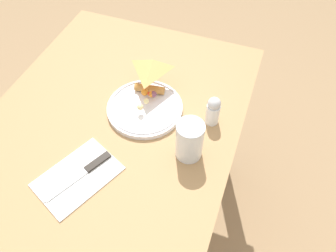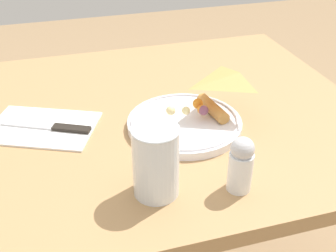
# 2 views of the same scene
# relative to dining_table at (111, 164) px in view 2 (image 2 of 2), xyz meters

# --- Properties ---
(dining_table) EXTENTS (1.08, 0.72, 0.73)m
(dining_table) POSITION_rel_dining_table_xyz_m (0.00, 0.00, 0.00)
(dining_table) COLOR #A87F51
(dining_table) RESTS_ON ground_plane
(plate_pizza) EXTENTS (0.22, 0.22, 0.05)m
(plate_pizza) POSITION_rel_dining_table_xyz_m (-0.14, 0.07, 0.13)
(plate_pizza) COLOR white
(plate_pizza) RESTS_ON dining_table
(milk_glass) EXTENTS (0.07, 0.07, 0.12)m
(milk_glass) POSITION_rel_dining_table_xyz_m (-0.04, 0.24, 0.17)
(milk_glass) COLOR white
(milk_glass) RESTS_ON dining_table
(napkin_folded) EXTENTS (0.24, 0.21, 0.00)m
(napkin_folded) POSITION_rel_dining_table_xyz_m (0.13, 0.00, 0.12)
(napkin_folded) COLOR white
(napkin_folded) RESTS_ON dining_table
(butter_knife) EXTENTS (0.19, 0.10, 0.01)m
(butter_knife) POSITION_rel_dining_table_xyz_m (0.12, 0.01, 0.12)
(butter_knife) COLOR black
(butter_knife) RESTS_ON napkin_folded
(salt_shaker) EXTENTS (0.04, 0.04, 0.10)m
(salt_shaker) POSITION_rel_dining_table_xyz_m (-0.17, 0.27, 0.16)
(salt_shaker) COLOR white
(salt_shaker) RESTS_ON dining_table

